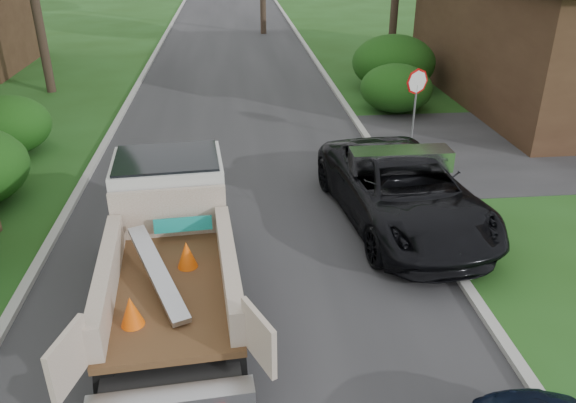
{
  "coord_description": "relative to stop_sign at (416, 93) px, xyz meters",
  "views": [
    {
      "loc": [
        -0.08,
        -6.53,
        6.1
      ],
      "look_at": [
        0.91,
        3.4,
        1.2
      ],
      "focal_mm": 35.0,
      "sensor_mm": 36.0,
      "label": 1
    }
  ],
  "objects": [
    {
      "name": "stop_sign",
      "position": [
        0.0,
        0.0,
        0.0
      ],
      "size": [
        0.71,
        0.32,
        2.48
      ],
      "color": "slate",
      "rests_on": "ground"
    },
    {
      "name": "curb_left",
      "position": [
        -9.3,
        1.0,
        -1.72
      ],
      "size": [
        0.2,
        90.0,
        0.12
      ],
      "primitive_type": "cube",
      "color": "#9E9E99",
      "rests_on": "ground"
    },
    {
      "name": "road",
      "position": [
        -5.2,
        1.0,
        -1.77
      ],
      "size": [
        8.0,
        90.0,
        0.02
      ],
      "primitive_type": "cube",
      "color": "#28282B",
      "rests_on": "ground"
    },
    {
      "name": "hedge_right_a",
      "position": [
        0.6,
        4.0,
        -0.93
      ],
      "size": [
        2.6,
        2.6,
        1.7
      ],
      "primitive_type": "ellipsoid",
      "color": "#0F400E",
      "rests_on": "ground"
    },
    {
      "name": "ground",
      "position": [
        -5.2,
        -9.0,
        -1.78
      ],
      "size": [
        120.0,
        120.0,
        0.0
      ],
      "primitive_type": "plane",
      "color": "#1E4212",
      "rests_on": "ground"
    },
    {
      "name": "curb_right",
      "position": [
        -1.1,
        1.0,
        -1.72
      ],
      "size": [
        0.2,
        90.0,
        0.12
      ],
      "primitive_type": "cube",
      "color": "#9E9E99",
      "rests_on": "ground"
    },
    {
      "name": "hedge_left_c",
      "position": [
        -12.0,
        1.0,
        -0.93
      ],
      "size": [
        2.6,
        2.6,
        1.7
      ],
      "primitive_type": "ellipsoid",
      "color": "#0F400E",
      "rests_on": "ground"
    },
    {
      "name": "black_pickup",
      "position": [
        -1.6,
        -4.5,
        -0.98
      ],
      "size": [
        3.27,
        6.0,
        1.6
      ],
      "primitive_type": "imported",
      "rotation": [
        0.0,
        0.0,
        0.11
      ],
      "color": "black",
      "rests_on": "ground"
    },
    {
      "name": "flatbed_truck",
      "position": [
        -6.52,
        -6.49,
        -0.59
      ],
      "size": [
        2.8,
        5.9,
        2.18
      ],
      "rotation": [
        0.0,
        0.0,
        0.08
      ],
      "color": "black",
      "rests_on": "ground"
    },
    {
      "name": "hedge_right_b",
      "position": [
        1.3,
        7.0,
        -0.67
      ],
      "size": [
        3.38,
        3.38,
        2.21
      ],
      "primitive_type": "ellipsoid",
      "color": "#0F400E",
      "rests_on": "ground"
    }
  ]
}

